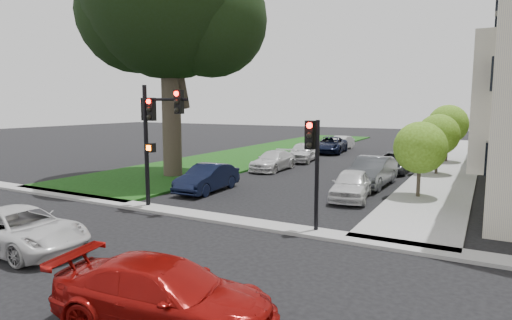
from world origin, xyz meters
The scene contains 21 objects.
ground centered at (0.00, 0.00, 0.00)m, with size 140.00×140.00×0.00m, color black.
grass_strip centered at (-9.00, 24.00, 0.06)m, with size 8.00×44.00×0.12m, color black.
sidewalk_right centered at (6.75, 24.00, 0.06)m, with size 3.50×44.00×0.12m, color gray.
sidewalk_cross centered at (0.00, 2.00, 0.06)m, with size 60.00×1.00×0.12m, color gray.
small_tree_a centered at (6.20, 9.67, 2.44)m, with size 2.44×2.44×3.66m.
small_tree_b centered at (6.20, 17.32, 2.57)m, with size 2.57×2.57×3.86m.
small_tree_c centered at (6.20, 24.03, 2.94)m, with size 2.95×2.95×4.42m.
traffic_signal_main centered at (-3.39, 2.23, 3.62)m, with size 2.56×0.66×5.25m.
traffic_signal_secondary centered at (3.77, 2.19, 2.74)m, with size 0.51×0.41×3.93m.
car_cross_near centered at (-3.40, -3.79, 0.65)m, with size 2.16×4.67×1.30m, color silver.
car_cross_far centered at (3.51, -5.23, 0.68)m, with size 1.90×4.68×1.36m, color maroon.
car_parked_0 centered at (3.44, 8.04, 0.70)m, with size 1.65×4.10×1.40m, color silver.
car_parked_1 centered at (3.51, 11.72, 0.81)m, with size 1.71×4.89×1.61m, color #3F4247.
car_parked_2 centered at (3.54, 17.37, 0.66)m, with size 2.19×4.75×1.32m, color #3F4247.
car_parked_3 centered at (3.86, 22.59, 0.72)m, with size 1.71×4.24×1.44m, color maroon.
car_parked_4 centered at (3.70, 29.07, 0.71)m, with size 1.98×4.88×1.42m, color #999BA0.
car_parked_5 centered at (-3.54, 6.27, 0.70)m, with size 1.48×4.26×1.40m, color black.
car_parked_6 centered at (-3.77, 14.34, 0.65)m, with size 1.83×4.50×1.31m, color silver.
car_parked_7 centered at (-3.73, 19.41, 0.76)m, with size 1.78×4.43×1.51m, color silver.
car_parked_8 centered at (-3.79, 26.11, 0.75)m, with size 2.49×5.39×1.50m, color black.
car_parked_9 centered at (-3.87, 29.56, 0.67)m, with size 1.41×4.04×1.33m, color silver.
Camera 1 is at (8.99, -11.45, 4.44)m, focal length 30.00 mm.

